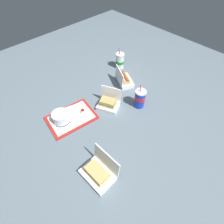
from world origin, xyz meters
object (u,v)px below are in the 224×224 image
clamshell_sandwich_corner (108,104)px  soda_cup_corner (120,61)px  cake_container (61,117)px  clamshell_sandwich_right (98,173)px  plastic_fork (86,119)px  clamshell_hotdog_back (124,80)px  food_tray (71,118)px  soda_cup_left (140,98)px  ketchup_cup (83,111)px

clamshell_sandwich_corner → soda_cup_corner: size_ratio=0.99×
cake_container → clamshell_sandwich_corner: size_ratio=0.61×
clamshell_sandwich_right → clamshell_sandwich_corner: size_ratio=0.97×
plastic_fork → soda_cup_corner: size_ratio=0.50×
clamshell_hotdog_back → soda_cup_corner: size_ratio=1.06×
food_tray → plastic_fork: plastic_fork is taller
cake_container → soda_cup_left: soda_cup_left is taller
ketchup_cup → clamshell_hotdog_back: clamshell_hotdog_back is taller
plastic_fork → clamshell_sandwich_corner: clamshell_sandwich_corner is taller
cake_container → soda_cup_corner: bearing=-167.2°
plastic_fork → clamshell_sandwich_corner: bearing=179.5°
cake_container → plastic_fork: bearing=139.7°
soda_cup_corner → clamshell_sandwich_corner: bearing=35.2°
cake_container → food_tray: bearing=162.1°
clamshell_sandwich_right → clamshell_sandwich_corner: bearing=-139.3°
food_tray → clamshell_sandwich_right: bearing=73.7°
plastic_fork → soda_cup_corner: soda_cup_corner is taller
cake_container → clamshell_hotdog_back: size_ratio=0.57×
ketchup_cup → soda_cup_corner: bearing=-160.6°
food_tray → clamshell_hotdog_back: bearing=-179.5°
clamshell_sandwich_right → soda_cup_corner: (-0.92, -0.72, 0.03)m
food_tray → clamshell_sandwich_corner: size_ratio=1.87×
soda_cup_corner → soda_cup_left: soda_cup_left is taller
food_tray → clamshell_hotdog_back: clamshell_hotdog_back is taller
ketchup_cup → clamshell_sandwich_right: clamshell_sandwich_right is taller
cake_container → clamshell_sandwich_right: 0.53m
cake_container → ketchup_cup: bearing=165.4°
soda_cup_corner → clamshell_hotdog_back: bearing=54.0°
food_tray → plastic_fork: (-0.07, 0.10, 0.01)m
plastic_fork → soda_cup_left: soda_cup_left is taller
clamshell_hotdog_back → soda_cup_left: (0.12, 0.29, 0.05)m
soda_cup_corner → food_tray: bearing=15.6°
cake_container → soda_cup_corner: (-0.85, -0.19, 0.02)m
clamshell_hotdog_back → soda_cup_left: soda_cup_left is taller
plastic_fork → soda_cup_left: bearing=161.4°
food_tray → clamshell_sandwich_corner: clamshell_sandwich_corner is taller
cake_container → ketchup_cup: 0.18m
food_tray → soda_cup_corner: bearing=-164.4°
clamshell_sandwich_corner → clamshell_hotdog_back: bearing=-158.9°
clamshell_sandwich_right → clamshell_sandwich_corner: 0.59m
ketchup_cup → plastic_fork: bearing=68.2°
soda_cup_left → cake_container: bearing=-28.4°
plastic_fork → clamshell_sandwich_right: clamshell_sandwich_right is taller
plastic_fork → clamshell_sandwich_right: size_ratio=0.52×
clamshell_hotdog_back → soda_cup_left: size_ratio=1.03×
food_tray → clamshell_sandwich_right: (0.15, 0.50, 0.04)m
cake_container → plastic_fork: size_ratio=1.21×
clamshell_sandwich_corner → plastic_fork: bearing=-5.5°
food_tray → soda_cup_corner: (-0.78, -0.22, 0.07)m
cake_container → soda_cup_corner: size_ratio=0.61×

